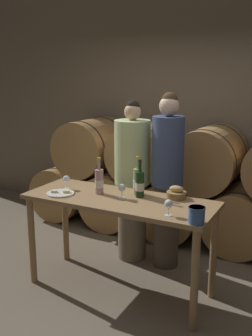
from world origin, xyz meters
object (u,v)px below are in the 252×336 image
tasting_table (119,211)px  wine_glass_far_left (66,179)px  blue_crock (197,214)px  wine_bottle_red (140,184)px  person_right (167,180)px  person_left (132,181)px  bread_basket (176,193)px  wine_bottle_white (137,181)px  cheese_plate (60,193)px  wine_bottle_rose (99,181)px  wine_glass_left (122,188)px  wine_glass_center (169,204)px

tasting_table → wine_glass_far_left: size_ratio=13.14×
tasting_table → blue_crock: size_ratio=13.34×
tasting_table → wine_bottle_red: bearing=38.8°
person_right → wine_bottle_red: (-0.05, -0.54, 0.08)m
person_left → bread_basket: (0.65, -0.42, 0.08)m
wine_bottle_white → wine_glass_far_left: size_ratio=2.67×
person_right → blue_crock: (0.60, -0.92, 0.03)m
wine_bottle_red → cheese_plate: bearing=-159.2°
person_right → wine_bottle_rose: person_right is taller
tasting_table → bread_basket: 0.54m
wine_glass_left → wine_glass_center: 0.58m
person_right → wine_glass_far_left: (-0.79, -0.63, 0.06)m
person_left → wine_glass_left: (0.22, -0.64, 0.13)m
cheese_plate → wine_glass_center: (1.10, -0.06, 0.08)m
wine_glass_center → person_right: bearing=112.2°
wine_bottle_rose → wine_glass_left: 0.25m
person_left → wine_glass_center: size_ratio=13.06×
wine_bottle_rose → wine_glass_far_left: size_ratio=2.60×
wine_glass_far_left → wine_glass_center: 1.17m
cheese_plate → wine_glass_left: bearing=15.5°
tasting_table → wine_glass_far_left: 0.63m
person_left → cheese_plate: (-0.35, -0.80, 0.04)m
wine_bottle_white → wine_glass_far_left: bearing=-166.2°
wine_bottle_red → blue_crock: wine_bottle_red is taller
wine_glass_left → wine_bottle_rose: bearing=174.7°
tasting_table → wine_glass_center: (0.55, -0.21, 0.22)m
wine_bottle_red → wine_glass_left: (-0.13, -0.11, -0.03)m
bread_basket → wine_glass_left: size_ratio=1.33×
tasting_table → wine_glass_far_left: wine_glass_far_left is taller
wine_bottle_rose → blue_crock: size_ratio=2.63×
wine_bottle_white → bread_basket: 0.38m
person_left → person_right: bearing=0.0°
person_left → wine_glass_left: bearing=-71.3°
wine_bottle_rose → wine_bottle_white: bearing=26.1°
wine_glass_center → wine_glass_far_left: bearing=168.6°
wine_glass_far_left → wine_glass_left: 0.61m
wine_glass_center → bread_basket: bearing=102.7°
cheese_plate → wine_glass_far_left: bearing=106.9°
person_left → blue_crock: person_left is taller
person_right → wine_bottle_white: person_right is taller
wine_bottle_rose → bread_basket: 0.72m
tasting_table → wine_bottle_white: (0.09, 0.19, 0.25)m
person_right → wine_glass_left: person_right is taller
person_left → cheese_plate: size_ratio=6.76×
wine_glass_far_left → wine_glass_left: same height
person_left → wine_glass_left: size_ratio=13.06×
wine_glass_left → wine_glass_center: size_ratio=1.00×
person_left → wine_bottle_white: person_left is taller
wine_bottle_white → wine_glass_far_left: wine_bottle_white is taller
person_left → wine_bottle_white: bearing=-58.4°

